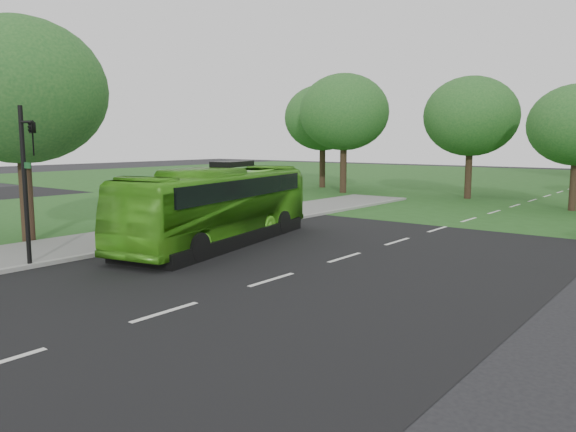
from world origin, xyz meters
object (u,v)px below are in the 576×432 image
object	(u,v)px
tree_park_b	(471,116)
tree_park_a	(344,112)
bus	(219,206)
traffic_light	(27,174)
tree_side_near	(20,91)
tree_park_f	(323,118)

from	to	relation	value
tree_park_b	tree_park_a	bearing A→B (deg)	-170.32
tree_park_a	bus	world-z (taller)	tree_park_a
tree_park_b	traffic_light	world-z (taller)	tree_park_b
tree_side_near	bus	bearing A→B (deg)	37.90
tree_park_a	tree_park_f	bearing A→B (deg)	142.88
bus	tree_park_f	bearing A→B (deg)	103.59
tree_park_a	bus	distance (m)	23.41
traffic_light	bus	bearing A→B (deg)	76.15
traffic_light	tree_side_near	bearing A→B (deg)	152.42
tree_park_b	bus	size ratio (longest dim) A/B	0.78
tree_park_a	tree_park_f	world-z (taller)	tree_park_a
tree_park_b	tree_side_near	world-z (taller)	tree_side_near
tree_park_f	tree_side_near	size ratio (longest dim) A/B	1.00
bus	traffic_light	world-z (taller)	traffic_light
tree_park_f	bus	size ratio (longest dim) A/B	0.81
tree_park_a	bus	size ratio (longest dim) A/B	0.85
tree_park_b	tree_park_f	distance (m)	13.59
tree_park_b	bus	bearing A→B (deg)	-93.77
tree_park_b	tree_side_near	xyz separation A→B (m)	(-7.55, -27.83, 0.26)
bus	traffic_light	size ratio (longest dim) A/B	2.10
tree_park_f	bus	bearing A→B (deg)	-64.12
tree_side_near	tree_park_f	bearing A→B (deg)	101.45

